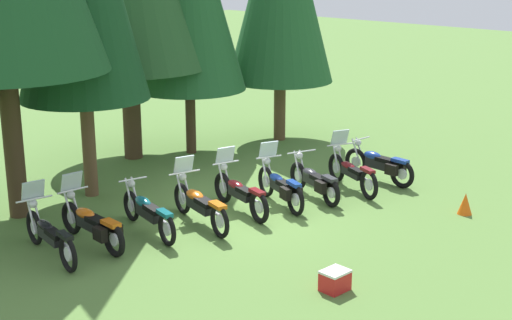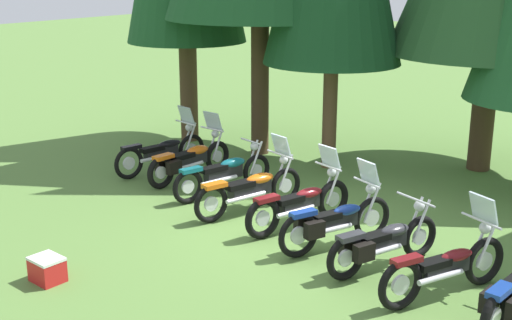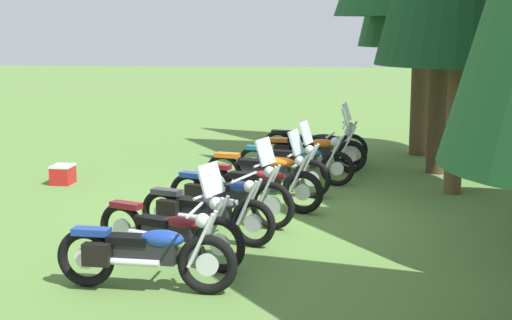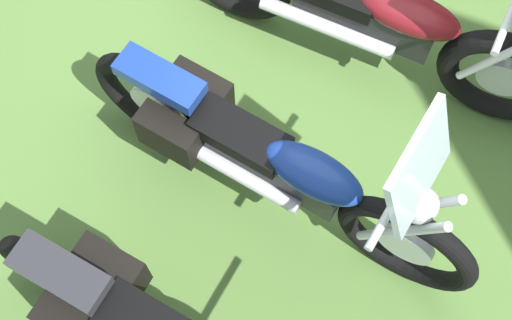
{
  "view_description": "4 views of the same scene",
  "coord_description": "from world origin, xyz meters",
  "px_view_note": "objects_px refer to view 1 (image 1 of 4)",
  "views": [
    {
      "loc": [
        -11.06,
        -10.79,
        5.65
      ],
      "look_at": [
        1.17,
        0.54,
        0.88
      ],
      "focal_mm": 52.02,
      "sensor_mm": 36.0,
      "label": 1
    },
    {
      "loc": [
        6.16,
        -9.11,
        4.41
      ],
      "look_at": [
        -1.16,
        0.41,
        0.9
      ],
      "focal_mm": 47.62,
      "sensor_mm": 36.0,
      "label": 2
    },
    {
      "loc": [
        12.48,
        1.06,
        3.1
      ],
      "look_at": [
        -1.03,
        -0.11,
        0.63
      ],
      "focal_mm": 53.98,
      "sensor_mm": 36.0,
      "label": 3
    },
    {
      "loc": [
        2.35,
        -0.22,
        3.66
      ],
      "look_at": [
        1.08,
        -0.43,
        0.58
      ],
      "focal_mm": 49.9,
      "sensor_mm": 36.0,
      "label": 4
    }
  ],
  "objects_px": {
    "motorcycle_0": "(49,234)",
    "motorcycle_2": "(148,212)",
    "picnic_cooler": "(335,280)",
    "motorcycle_7": "(352,172)",
    "motorcycle_4": "(240,193)",
    "traffic_cone": "(465,204)",
    "motorcycle_5": "(281,186)",
    "motorcycle_6": "(315,181)",
    "motorcycle_3": "(199,203)",
    "motorcycle_8": "(380,164)",
    "motorcycle_1": "(92,223)"
  },
  "relations": [
    {
      "from": "motorcycle_2",
      "to": "motorcycle_3",
      "type": "height_order",
      "value": "motorcycle_3"
    },
    {
      "from": "motorcycle_1",
      "to": "motorcycle_8",
      "type": "relative_size",
      "value": 1.05
    },
    {
      "from": "picnic_cooler",
      "to": "motorcycle_8",
      "type": "bearing_deg",
      "value": 27.02
    },
    {
      "from": "motorcycle_5",
      "to": "motorcycle_8",
      "type": "xyz_separation_m",
      "value": [
        3.06,
        -0.62,
        -0.02
      ]
    },
    {
      "from": "motorcycle_0",
      "to": "motorcycle_2",
      "type": "xyz_separation_m",
      "value": [
        2.07,
        -0.37,
        -0.02
      ]
    },
    {
      "from": "motorcycle_3",
      "to": "motorcycle_7",
      "type": "xyz_separation_m",
      "value": [
        4.11,
        -0.97,
        -0.02
      ]
    },
    {
      "from": "motorcycle_3",
      "to": "motorcycle_2",
      "type": "bearing_deg",
      "value": 81.45
    },
    {
      "from": "motorcycle_3",
      "to": "motorcycle_7",
      "type": "bearing_deg",
      "value": -87.97
    },
    {
      "from": "motorcycle_0",
      "to": "motorcycle_6",
      "type": "bearing_deg",
      "value": -93.92
    },
    {
      "from": "motorcycle_0",
      "to": "traffic_cone",
      "type": "xyz_separation_m",
      "value": [
        7.51,
        -4.64,
        -0.22
      ]
    },
    {
      "from": "motorcycle_1",
      "to": "traffic_cone",
      "type": "distance_m",
      "value": 8.02
    },
    {
      "from": "motorcycle_6",
      "to": "picnic_cooler",
      "type": "relative_size",
      "value": 4.23
    },
    {
      "from": "motorcycle_5",
      "to": "motorcycle_6",
      "type": "height_order",
      "value": "motorcycle_5"
    },
    {
      "from": "motorcycle_5",
      "to": "motorcycle_3",
      "type": "bearing_deg",
      "value": 98.64
    },
    {
      "from": "motorcycle_0",
      "to": "picnic_cooler",
      "type": "relative_size",
      "value": 4.77
    },
    {
      "from": "picnic_cooler",
      "to": "traffic_cone",
      "type": "height_order",
      "value": "traffic_cone"
    },
    {
      "from": "motorcycle_6",
      "to": "traffic_cone",
      "type": "height_order",
      "value": "motorcycle_6"
    },
    {
      "from": "motorcycle_4",
      "to": "motorcycle_8",
      "type": "distance_m",
      "value": 4.11
    },
    {
      "from": "motorcycle_3",
      "to": "motorcycle_0",
      "type": "bearing_deg",
      "value": 90.39
    },
    {
      "from": "motorcycle_6",
      "to": "traffic_cone",
      "type": "distance_m",
      "value": 3.41
    },
    {
      "from": "motorcycle_8",
      "to": "motorcycle_5",
      "type": "bearing_deg",
      "value": 83.62
    },
    {
      "from": "motorcycle_1",
      "to": "traffic_cone",
      "type": "height_order",
      "value": "motorcycle_1"
    },
    {
      "from": "motorcycle_4",
      "to": "motorcycle_5",
      "type": "distance_m",
      "value": 1.01
    },
    {
      "from": "motorcycle_0",
      "to": "picnic_cooler",
      "type": "bearing_deg",
      "value": -142.31
    },
    {
      "from": "motorcycle_3",
      "to": "motorcycle_5",
      "type": "bearing_deg",
      "value": -87.84
    },
    {
      "from": "motorcycle_4",
      "to": "motorcycle_8",
      "type": "xyz_separation_m",
      "value": [
        3.99,
        -1.02,
        -0.0
      ]
    },
    {
      "from": "motorcycle_0",
      "to": "motorcycle_4",
      "type": "height_order",
      "value": "motorcycle_4"
    },
    {
      "from": "motorcycle_0",
      "to": "motorcycle_5",
      "type": "xyz_separation_m",
      "value": [
        5.16,
        -1.3,
        0.01
      ]
    },
    {
      "from": "motorcycle_6",
      "to": "motorcycle_7",
      "type": "height_order",
      "value": "motorcycle_7"
    },
    {
      "from": "motorcycle_4",
      "to": "picnic_cooler",
      "type": "relative_size",
      "value": 4.59
    },
    {
      "from": "motorcycle_1",
      "to": "motorcycle_2",
      "type": "xyz_separation_m",
      "value": [
        1.18,
        -0.26,
        -0.01
      ]
    },
    {
      "from": "motorcycle_7",
      "to": "picnic_cooler",
      "type": "height_order",
      "value": "motorcycle_7"
    },
    {
      "from": "motorcycle_4",
      "to": "picnic_cooler",
      "type": "distance_m",
      "value": 4.3
    },
    {
      "from": "motorcycle_2",
      "to": "motorcycle_3",
      "type": "relative_size",
      "value": 0.99
    },
    {
      "from": "motorcycle_4",
      "to": "motorcycle_7",
      "type": "bearing_deg",
      "value": -90.9
    },
    {
      "from": "motorcycle_5",
      "to": "traffic_cone",
      "type": "height_order",
      "value": "motorcycle_5"
    },
    {
      "from": "motorcycle_7",
      "to": "picnic_cooler",
      "type": "relative_size",
      "value": 4.31
    },
    {
      "from": "motorcycle_4",
      "to": "motorcycle_7",
      "type": "relative_size",
      "value": 1.06
    },
    {
      "from": "motorcycle_5",
      "to": "traffic_cone",
      "type": "xyz_separation_m",
      "value": [
        2.35,
        -3.34,
        -0.23
      ]
    },
    {
      "from": "motorcycle_1",
      "to": "motorcycle_5",
      "type": "height_order",
      "value": "motorcycle_5"
    },
    {
      "from": "motorcycle_3",
      "to": "traffic_cone",
      "type": "distance_m",
      "value": 5.84
    },
    {
      "from": "motorcycle_3",
      "to": "motorcycle_4",
      "type": "xyz_separation_m",
      "value": [
        1.14,
        -0.08,
        -0.02
      ]
    },
    {
      "from": "motorcycle_3",
      "to": "motorcycle_5",
      "type": "xyz_separation_m",
      "value": [
        2.06,
        -0.48,
        -0.0
      ]
    },
    {
      "from": "motorcycle_2",
      "to": "motorcycle_4",
      "type": "xyz_separation_m",
      "value": [
        2.16,
        -0.53,
        0.01
      ]
    },
    {
      "from": "picnic_cooler",
      "to": "traffic_cone",
      "type": "relative_size",
      "value": 1.01
    },
    {
      "from": "motorcycle_7",
      "to": "motorcycle_4",
      "type": "bearing_deg",
      "value": 97.02
    },
    {
      "from": "motorcycle_0",
      "to": "motorcycle_7",
      "type": "height_order",
      "value": "motorcycle_7"
    },
    {
      "from": "motorcycle_4",
      "to": "motorcycle_7",
      "type": "height_order",
      "value": "motorcycle_7"
    },
    {
      "from": "motorcycle_2",
      "to": "motorcycle_8",
      "type": "bearing_deg",
      "value": -90.72
    },
    {
      "from": "motorcycle_3",
      "to": "picnic_cooler",
      "type": "xyz_separation_m",
      "value": [
        -0.59,
        -4.01,
        -0.29
      ]
    }
  ]
}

